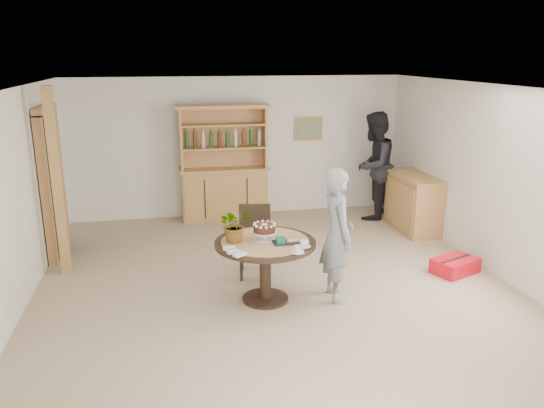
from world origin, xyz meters
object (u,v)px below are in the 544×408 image
(dining_chair, at_px, (255,236))
(teen_boy, at_px, (337,235))
(hutch, at_px, (224,181))
(adult_person, at_px, (373,166))
(red_suitcase, at_px, (455,265))
(dining_table, at_px, (265,253))
(sideboard, at_px, (413,202))

(dining_chair, distance_m, teen_boy, 1.28)
(hutch, height_order, teen_boy, hutch)
(hutch, relative_size, adult_person, 1.07)
(hutch, xyz_separation_m, teen_boy, (0.96, -3.50, 0.12))
(dining_chair, bearing_deg, red_suitcase, -1.28)
(dining_table, distance_m, dining_chair, 0.83)
(hutch, height_order, adult_person, hutch)
(adult_person, bearing_deg, hutch, -54.09)
(red_suitcase, bearing_deg, dining_chair, 146.67)
(dining_table, distance_m, teen_boy, 0.88)
(adult_person, bearing_deg, teen_boy, 17.44)
(sideboard, xyz_separation_m, dining_chair, (-2.92, -1.33, 0.06))
(hutch, distance_m, adult_person, 2.67)
(sideboard, xyz_separation_m, adult_person, (-0.42, 0.77, 0.48))
(dining_chair, distance_m, adult_person, 3.29)
(sideboard, distance_m, teen_boy, 3.09)
(red_suitcase, bearing_deg, sideboard, 60.22)
(teen_boy, relative_size, red_suitcase, 2.29)
(hutch, height_order, dining_chair, hutch)
(dining_chair, distance_m, red_suitcase, 2.76)
(dining_table, height_order, dining_chair, dining_chair)
(adult_person, bearing_deg, sideboard, 74.97)
(hutch, bearing_deg, dining_table, -88.16)
(hutch, height_order, red_suitcase, hutch)
(hutch, xyz_separation_m, sideboard, (3.04, -1.24, -0.22))
(hutch, xyz_separation_m, dining_table, (0.11, -3.40, -0.08))
(dining_table, bearing_deg, red_suitcase, 6.58)
(dining_table, height_order, teen_boy, teen_boy)
(sideboard, xyz_separation_m, red_suitcase, (-0.24, -1.85, -0.37))
(hutch, height_order, dining_table, hutch)
(dining_chair, height_order, teen_boy, teen_boy)
(sideboard, bearing_deg, teen_boy, -132.67)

